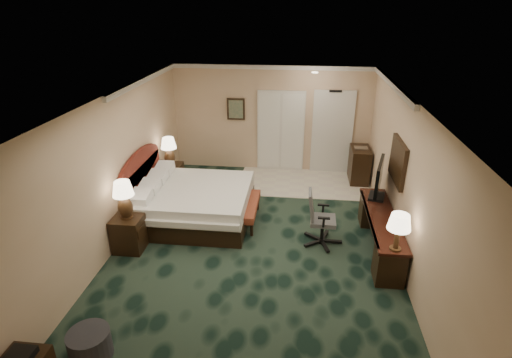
# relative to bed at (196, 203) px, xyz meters

# --- Properties ---
(floor) EXTENTS (5.00, 7.50, 0.00)m
(floor) POSITION_rel_bed_xyz_m (1.31, -0.90, -0.34)
(floor) COLOR black
(floor) RESTS_ON ground
(ceiling) EXTENTS (5.00, 7.50, 0.00)m
(ceiling) POSITION_rel_bed_xyz_m (1.31, -0.90, 2.36)
(ceiling) COLOR white
(ceiling) RESTS_ON wall_back
(wall_back) EXTENTS (5.00, 0.00, 2.70)m
(wall_back) POSITION_rel_bed_xyz_m (1.31, 2.85, 1.01)
(wall_back) COLOR beige
(wall_back) RESTS_ON ground
(wall_left) EXTENTS (0.00, 7.50, 2.70)m
(wall_left) POSITION_rel_bed_xyz_m (-1.19, -0.90, 1.01)
(wall_left) COLOR beige
(wall_left) RESTS_ON ground
(wall_right) EXTENTS (0.00, 7.50, 2.70)m
(wall_right) POSITION_rel_bed_xyz_m (3.81, -0.90, 1.01)
(wall_right) COLOR beige
(wall_right) RESTS_ON ground
(crown_molding) EXTENTS (5.00, 7.50, 0.10)m
(crown_molding) POSITION_rel_bed_xyz_m (1.31, -0.90, 2.31)
(crown_molding) COLOR silver
(crown_molding) RESTS_ON wall_back
(tile_patch) EXTENTS (3.20, 1.70, 0.01)m
(tile_patch) POSITION_rel_bed_xyz_m (2.21, 2.00, -0.34)
(tile_patch) COLOR beige
(tile_patch) RESTS_ON ground
(headboard) EXTENTS (0.12, 2.00, 1.40)m
(headboard) POSITION_rel_bed_xyz_m (-1.13, 0.10, 0.36)
(headboard) COLOR #511B12
(headboard) RESTS_ON ground
(entry_door) EXTENTS (1.02, 0.06, 2.18)m
(entry_door) POSITION_rel_bed_xyz_m (2.86, 2.82, 0.71)
(entry_door) COLOR silver
(entry_door) RESTS_ON ground
(closet_doors) EXTENTS (1.20, 0.06, 2.10)m
(closet_doors) POSITION_rel_bed_xyz_m (1.56, 2.81, 0.71)
(closet_doors) COLOR silver
(closet_doors) RESTS_ON ground
(wall_art) EXTENTS (0.45, 0.06, 0.55)m
(wall_art) POSITION_rel_bed_xyz_m (0.41, 2.81, 1.26)
(wall_art) COLOR #3C5B4C
(wall_art) RESTS_ON wall_back
(wall_mirror) EXTENTS (0.05, 0.95, 0.75)m
(wall_mirror) POSITION_rel_bed_xyz_m (3.77, -0.30, 1.21)
(wall_mirror) COLOR white
(wall_mirror) RESTS_ON wall_right
(bed) EXTENTS (2.17, 2.01, 0.69)m
(bed) POSITION_rel_bed_xyz_m (0.00, 0.00, 0.00)
(bed) COLOR white
(bed) RESTS_ON ground
(nightstand_near) EXTENTS (0.51, 0.59, 0.64)m
(nightstand_near) POSITION_rel_bed_xyz_m (-0.91, -1.17, -0.02)
(nightstand_near) COLOR black
(nightstand_near) RESTS_ON ground
(nightstand_far) EXTENTS (0.49, 0.56, 0.61)m
(nightstand_far) POSITION_rel_bed_xyz_m (-0.92, 1.31, -0.04)
(nightstand_far) COLOR black
(nightstand_far) RESTS_ON ground
(lamp_near) EXTENTS (0.42, 0.42, 0.69)m
(lamp_near) POSITION_rel_bed_xyz_m (-0.91, -1.19, 0.64)
(lamp_near) COLOR black
(lamp_near) RESTS_ON nightstand_near
(lamp_far) EXTENTS (0.38, 0.38, 0.67)m
(lamp_far) POSITION_rel_bed_xyz_m (-0.92, 1.31, 0.60)
(lamp_far) COLOR black
(lamp_far) RESTS_ON nightstand_far
(bed_bench) EXTENTS (0.44, 1.26, 0.43)m
(bed_bench) POSITION_rel_bed_xyz_m (1.05, -0.01, -0.13)
(bed_bench) COLOR maroon
(bed_bench) RESTS_ON ground
(ottoman) EXTENTS (0.58, 0.58, 0.38)m
(ottoman) POSITION_rel_bed_xyz_m (-0.46, -3.57, -0.16)
(ottoman) COLOR #27272D
(ottoman) RESTS_ON ground
(desk) EXTENTS (0.49, 2.30, 0.66)m
(desk) POSITION_rel_bed_xyz_m (3.55, -0.71, -0.01)
(desk) COLOR black
(desk) RESTS_ON ground
(tv) EXTENTS (0.32, 0.94, 0.74)m
(tv) POSITION_rel_bed_xyz_m (3.56, 0.04, 0.69)
(tv) COLOR black
(tv) RESTS_ON desk
(desk_lamp) EXTENTS (0.37, 0.37, 0.61)m
(desk_lamp) POSITION_rel_bed_xyz_m (3.56, -1.72, 0.63)
(desk_lamp) COLOR black
(desk_lamp) RESTS_ON desk
(desk_chair) EXTENTS (0.62, 0.58, 1.04)m
(desk_chair) POSITION_rel_bed_xyz_m (2.53, -0.63, 0.18)
(desk_chair) COLOR #4C4C4E
(desk_chair) RESTS_ON ground
(minibar) EXTENTS (0.45, 0.81, 0.85)m
(minibar) POSITION_rel_bed_xyz_m (3.54, 2.30, 0.08)
(minibar) COLOR black
(minibar) RESTS_ON ground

